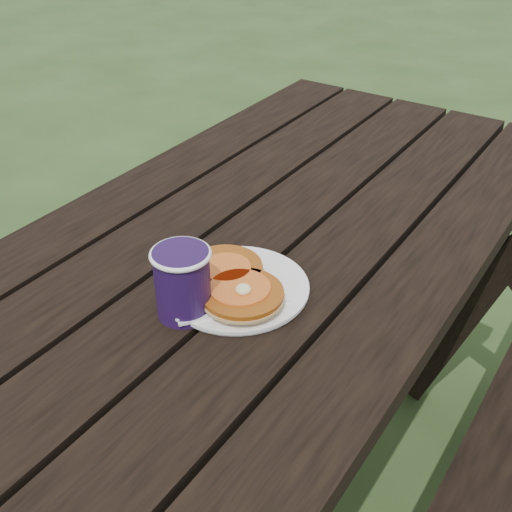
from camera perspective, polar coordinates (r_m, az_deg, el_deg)
The scene contains 6 objects.
picnic_table at distance 1.35m, azimuth -2.32°, elevation -13.82°, with size 1.36×1.80×0.75m.
plate at distance 1.02m, azimuth -1.70°, elevation -2.88°, with size 0.22×0.22×0.01m, color white.
pancake_stack at distance 1.00m, azimuth -2.00°, elevation -2.45°, with size 0.19×0.17×0.04m.
knife at distance 0.97m, azimuth -1.81°, elevation -4.72°, with size 0.02×0.18×0.01m, color white.
fork at distance 0.98m, azimuth -5.13°, elevation -3.97°, with size 0.03×0.16×0.01m, color white, non-canonical shape.
coffee_cup at distance 0.95m, azimuth -6.56°, elevation -2.07°, with size 0.09×0.09×0.11m.
Camera 1 is at (0.55, -0.73, 1.36)m, focal length 45.00 mm.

